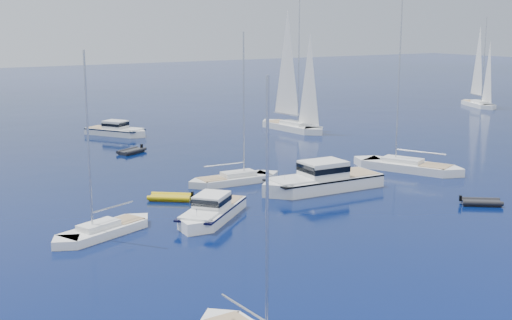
# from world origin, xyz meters

# --- Properties ---
(motor_cruiser_left) EXTENTS (8.91, 8.17, 2.44)m
(motor_cruiser_left) POSITION_xyz_m (-17.11, 17.15, 0.00)
(motor_cruiser_left) COLOR white
(motor_cruiser_left) RESTS_ON ground
(motor_cruiser_centre) EXTENTS (12.52, 4.39, 3.24)m
(motor_cruiser_centre) POSITION_xyz_m (-4.59, 20.08, 0.00)
(motor_cruiser_centre) COLOR white
(motor_cruiser_centre) RESTS_ON ground
(motor_cruiser_horizon) EXTENTS (7.28, 9.36, 2.43)m
(motor_cruiser_horizon) POSITION_xyz_m (-9.03, 57.34, 0.00)
(motor_cruiser_horizon) COLOR white
(motor_cruiser_horizon) RESTS_ON ground
(sailboat_mid_r) EXTENTS (7.71, 12.29, 17.71)m
(sailboat_mid_r) POSITION_xyz_m (7.49, 21.82, 0.00)
(sailboat_mid_r) COLOR white
(sailboat_mid_r) RESTS_ON ground
(sailboat_mid_l) EXTENTS (9.19, 5.42, 13.17)m
(sailboat_mid_l) POSITION_xyz_m (-25.23, 17.80, 0.00)
(sailboat_mid_l) COLOR white
(sailboat_mid_l) RESTS_ON ground
(sailboat_centre) EXTENTS (9.71, 2.99, 14.09)m
(sailboat_centre) POSITION_xyz_m (-9.65, 26.30, 0.00)
(sailboat_centre) COLOR silver
(sailboat_centre) RESTS_ON ground
(sailboat_sails_r) EXTENTS (4.36, 12.80, 18.47)m
(sailboat_sails_r) POSITION_xyz_m (12.63, 48.78, 0.00)
(sailboat_sails_r) COLOR white
(sailboat_sails_r) RESTS_ON ground
(sailboat_sails_far) EXTENTS (6.87, 10.92, 15.74)m
(sailboat_sails_far) POSITION_xyz_m (54.90, 52.81, 0.00)
(sailboat_sails_far) COLOR white
(sailboat_sails_far) RESTS_ON ground
(tender_yellow) EXTENTS (4.17, 3.93, 0.95)m
(tender_yellow) POSITION_xyz_m (-17.22, 23.95, 0.00)
(tender_yellow) COLOR gold
(tender_yellow) RESTS_ON ground
(tender_grey_near) EXTENTS (3.75, 3.50, 0.95)m
(tender_grey_near) POSITION_xyz_m (3.22, 9.13, 0.00)
(tender_grey_near) COLOR black
(tender_grey_near) RESTS_ON ground
(tender_grey_far) EXTENTS (4.01, 3.34, 0.95)m
(tender_grey_far) POSITION_xyz_m (-12.10, 44.85, 0.00)
(tender_grey_far) COLOR black
(tender_grey_far) RESTS_ON ground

